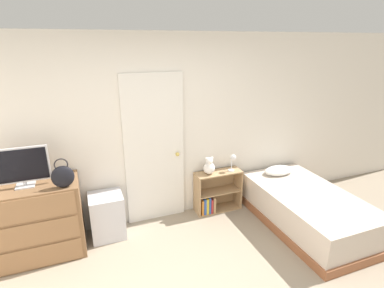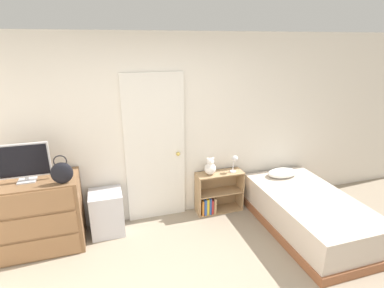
% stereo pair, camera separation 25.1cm
% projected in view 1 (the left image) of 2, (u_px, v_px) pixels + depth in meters
% --- Properties ---
extents(wall_back, '(10.00, 0.06, 2.55)m').
position_uv_depth(wall_back, '(156.00, 132.00, 4.01)').
color(wall_back, silver).
rests_on(wall_back, ground_plane).
extents(door_closed, '(0.82, 0.09, 2.06)m').
position_uv_depth(door_closed, '(155.00, 151.00, 4.03)').
color(door_closed, silver).
rests_on(door_closed, ground_plane).
extents(dresser, '(1.09, 0.56, 0.91)m').
position_uv_depth(dresser, '(32.00, 222.00, 3.45)').
color(dresser, brown).
rests_on(dresser, ground_plane).
extents(tv, '(0.55, 0.16, 0.45)m').
position_uv_depth(tv, '(22.00, 167.00, 3.22)').
color(tv, '#B7B7BC').
rests_on(tv, dresser).
extents(handbag, '(0.24, 0.10, 0.34)m').
position_uv_depth(handbag, '(63.00, 176.00, 3.23)').
color(handbag, black).
rests_on(handbag, dresser).
extents(storage_bin, '(0.42, 0.39, 0.59)m').
position_uv_depth(storage_bin, '(107.00, 216.00, 3.86)').
color(storage_bin, silver).
rests_on(storage_bin, ground_plane).
extents(bookshelf, '(0.69, 0.25, 0.62)m').
position_uv_depth(bookshelf, '(214.00, 195.00, 4.47)').
color(bookshelf, tan).
rests_on(bookshelf, ground_plane).
extents(teddy_bear, '(0.17, 0.17, 0.26)m').
position_uv_depth(teddy_bear, '(209.00, 167.00, 4.27)').
color(teddy_bear, silver).
rests_on(teddy_bear, bookshelf).
extents(desk_lamp, '(0.11, 0.10, 0.26)m').
position_uv_depth(desk_lamp, '(233.00, 160.00, 4.34)').
color(desk_lamp, silver).
rests_on(desk_lamp, bookshelf).
extents(bed, '(1.05, 1.86, 0.60)m').
position_uv_depth(bed, '(306.00, 208.00, 4.11)').
color(bed, brown).
rests_on(bed, ground_plane).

